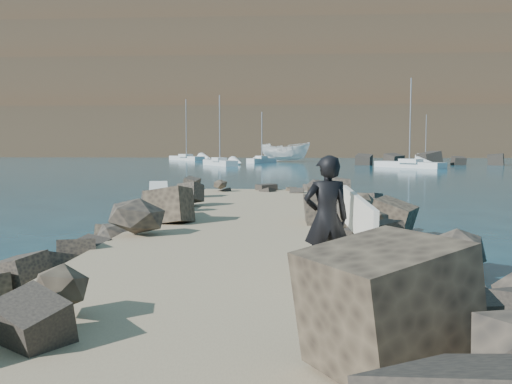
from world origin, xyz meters
TOP-DOWN VIEW (x-y plane):
  - ground at (0.00, 0.00)m, footprint 800.00×800.00m
  - jetty at (0.00, -2.00)m, footprint 6.00×26.00m
  - riprap_left at (-2.90, -1.50)m, footprint 2.60×22.00m
  - riprap_right at (2.90, -1.50)m, footprint 2.60×22.00m
  - headland at (10.00, 160.00)m, footprint 360.00×140.00m
  - surfboard_resting at (-3.15, 2.73)m, footprint 1.05×2.29m
  - boat_imported at (-0.11, 66.45)m, footprint 7.55×4.25m
  - surfer_with_board at (1.39, -5.73)m, footprint 0.96×2.28m
  - sailboat_b at (-3.19, 61.79)m, footprint 3.81×5.48m
  - sailboat_d at (22.87, 81.83)m, footprint 1.80×6.19m
  - sailboat_f at (35.66, 96.07)m, footprint 2.04×5.39m
  - sailboat_a at (-7.66, 52.71)m, footprint 4.84×6.75m
  - sailboat_c at (13.40, 47.96)m, footprint 6.76×7.22m
  - sailboat_e at (-15.44, 73.12)m, footprint 6.50×7.19m
  - headland_buildings at (16.81, 152.19)m, footprint 137.50×30.50m

SIDE VIEW (x-z plane):
  - ground at x=0.00m, z-range 0.00..0.00m
  - jetty at x=0.00m, z-range 0.00..0.60m
  - sailboat_c at x=13.40m, z-range -4.49..5.18m
  - sailboat_e at x=-15.44m, z-range -4.41..5.10m
  - sailboat_a at x=-7.66m, z-range -3.84..4.54m
  - sailboat_d at x=22.87m, z-range -3.39..4.08m
  - sailboat_b at x=-3.19m, z-range -3.10..3.80m
  - sailboat_f at x=35.66m, z-range -2.93..3.62m
  - riprap_left at x=-2.90m, z-range 0.00..1.00m
  - riprap_right at x=2.90m, z-range 0.00..1.00m
  - surfboard_resting at x=-3.15m, z-range 1.00..1.07m
  - boat_imported at x=-0.11m, z-range 0.00..2.75m
  - surfer_with_board at x=1.39m, z-range 0.61..2.45m
  - headland at x=10.00m, z-range 0.00..32.00m
  - headland_buildings at x=16.81m, z-range 31.47..36.47m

